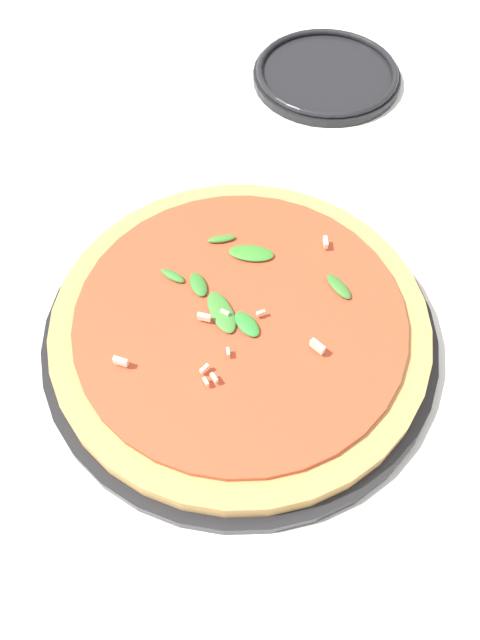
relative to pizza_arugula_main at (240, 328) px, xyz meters
name	(u,v)px	position (x,y,z in m)	size (l,w,h in m)	color
ground_plane	(271,320)	(-0.02, 0.03, -0.02)	(6.00, 6.00, 0.00)	silver
pizza_arugula_main	(240,328)	(0.00, 0.00, 0.00)	(0.36, 0.36, 0.05)	black
side_plate_white	(327,74)	(-0.39, 0.08, -0.01)	(0.19, 0.19, 0.02)	black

